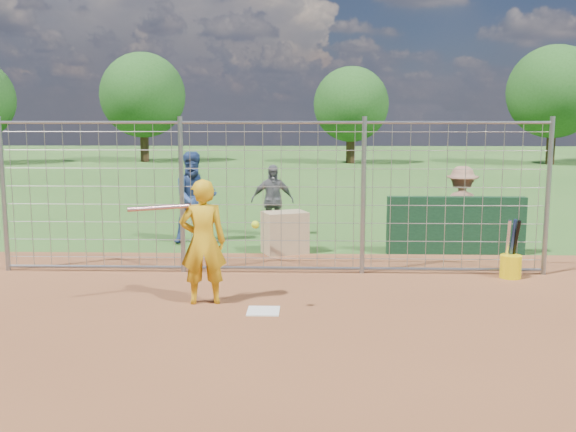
{
  "coord_description": "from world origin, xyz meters",
  "views": [
    {
      "loc": [
        0.59,
        -8.48,
        2.58
      ],
      "look_at": [
        0.3,
        0.8,
        1.15
      ],
      "focal_mm": 40.0,
      "sensor_mm": 36.0,
      "label": 1
    }
  ],
  "objects_px": {
    "batter": "(203,242)",
    "bucket_with_bats": "(511,263)",
    "bystander_a": "(195,198)",
    "bystander_c": "(461,209)",
    "bystander_b": "(272,201)",
    "equipment_bin": "(285,232)"
  },
  "relations": [
    {
      "from": "batter",
      "to": "bystander_a",
      "type": "relative_size",
      "value": 0.93
    },
    {
      "from": "batter",
      "to": "bystander_c",
      "type": "distance_m",
      "value": 5.83
    },
    {
      "from": "batter",
      "to": "bystander_a",
      "type": "height_order",
      "value": "bystander_a"
    },
    {
      "from": "bystander_c",
      "to": "bucket_with_bats",
      "type": "height_order",
      "value": "bystander_c"
    },
    {
      "from": "bystander_a",
      "to": "bystander_c",
      "type": "xyz_separation_m",
      "value": [
        5.32,
        -0.6,
        -0.12
      ]
    },
    {
      "from": "bystander_c",
      "to": "bucket_with_bats",
      "type": "xyz_separation_m",
      "value": [
        0.3,
        -2.2,
        -0.58
      ]
    },
    {
      "from": "bystander_a",
      "to": "bystander_b",
      "type": "relative_size",
      "value": 1.2
    },
    {
      "from": "bystander_a",
      "to": "bystander_b",
      "type": "distance_m",
      "value": 1.74
    },
    {
      "from": "bystander_b",
      "to": "bystander_c",
      "type": "distance_m",
      "value": 3.99
    },
    {
      "from": "bystander_c",
      "to": "equipment_bin",
      "type": "xyz_separation_m",
      "value": [
        -3.43,
        -0.37,
        -0.42
      ]
    },
    {
      "from": "bystander_a",
      "to": "bystander_c",
      "type": "height_order",
      "value": "bystander_a"
    },
    {
      "from": "bystander_a",
      "to": "bucket_with_bats",
      "type": "height_order",
      "value": "bystander_a"
    },
    {
      "from": "bystander_a",
      "to": "bystander_b",
      "type": "height_order",
      "value": "bystander_a"
    },
    {
      "from": "batter",
      "to": "bucket_with_bats",
      "type": "bearing_deg",
      "value": -170.76
    },
    {
      "from": "equipment_bin",
      "to": "bucket_with_bats",
      "type": "xyz_separation_m",
      "value": [
        3.73,
        -1.83,
        -0.15
      ]
    },
    {
      "from": "bystander_a",
      "to": "equipment_bin",
      "type": "bearing_deg",
      "value": -51.05
    },
    {
      "from": "bystander_a",
      "to": "equipment_bin",
      "type": "relative_size",
      "value": 2.37
    },
    {
      "from": "bystander_a",
      "to": "equipment_bin",
      "type": "xyz_separation_m",
      "value": [
        1.89,
        -0.97,
        -0.55
      ]
    },
    {
      "from": "equipment_bin",
      "to": "bucket_with_bats",
      "type": "relative_size",
      "value": 0.82
    },
    {
      "from": "bystander_a",
      "to": "bucket_with_bats",
      "type": "xyz_separation_m",
      "value": [
        5.62,
        -2.8,
        -0.7
      ]
    },
    {
      "from": "bystander_b",
      "to": "bucket_with_bats",
      "type": "distance_m",
      "value": 5.42
    },
    {
      "from": "equipment_bin",
      "to": "bystander_a",
      "type": "bearing_deg",
      "value": 130.52
    }
  ]
}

